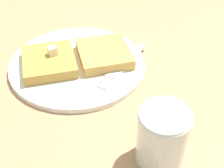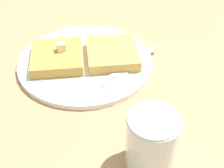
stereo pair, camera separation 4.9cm
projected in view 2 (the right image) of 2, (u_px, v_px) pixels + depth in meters
table_surface at (72, 76)px, 60.28cm from camera, size 110.32×110.32×2.96cm
plate at (85, 61)px, 60.45cm from camera, size 25.90×25.90×1.00cm
toast_slice_left at (57, 57)px, 59.04cm from camera, size 11.85×12.42×2.03cm
toast_slice_middle at (112, 53)px, 59.96cm from camera, size 11.85×12.42×2.03cm
butter_pat_primary at (61, 47)px, 58.46cm from camera, size 2.07×2.00×1.59cm
fork at (128, 68)px, 57.84cm from camera, size 9.77×14.29×0.36cm
syrup_jar at (151, 143)px, 40.74cm from camera, size 6.94×6.94×8.70cm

